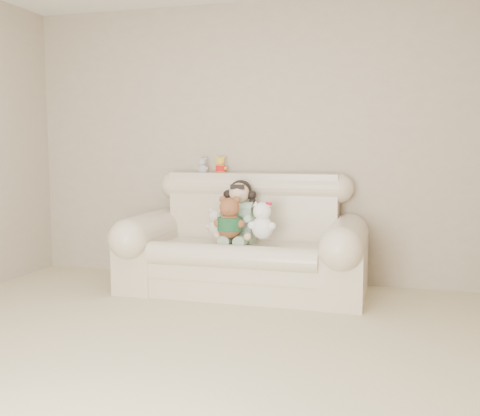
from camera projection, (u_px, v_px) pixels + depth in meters
name	position (u px, v px, depth m)	size (l,w,h in m)	color
floor	(146.00, 383.00, 3.00)	(5.00, 5.00, 0.00)	tan
wall_back	(256.00, 143.00, 5.25)	(4.50, 4.50, 0.00)	#B2A78D
sofa	(243.00, 234.00, 4.85)	(2.10, 0.95, 1.03)	beige
seated_child	(239.00, 211.00, 4.92)	(0.34, 0.42, 0.57)	#397D45
brown_teddy	(230.00, 213.00, 4.70)	(0.27, 0.21, 0.42)	brown
white_cat	(262.00, 216.00, 4.66)	(0.24, 0.18, 0.37)	white
cream_teddy	(216.00, 220.00, 4.80)	(0.18, 0.14, 0.29)	beige
yellow_mini_bear	(221.00, 164.00, 5.24)	(0.13, 0.10, 0.20)	yellow
grey_mini_plush	(203.00, 164.00, 5.26)	(0.12, 0.09, 0.19)	#B8B8BF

